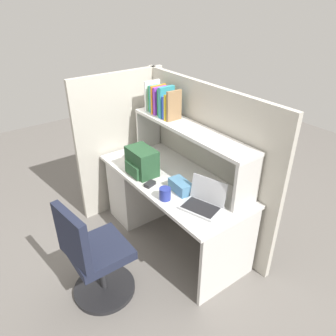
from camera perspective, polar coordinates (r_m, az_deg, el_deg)
ground_plane at (r=3.43m, az=0.69°, el=-12.20°), size 8.00×8.00×0.00m
desk at (r=3.44m, az=-3.18°, el=-3.64°), size 1.60×0.70×0.73m
cubicle_partition_rear at (r=3.19m, az=6.24°, el=1.08°), size 1.84×0.05×1.55m
cubicle_partition_left at (r=3.59m, az=-8.09°, el=4.35°), size 0.05×1.06×1.55m
overhead_hutch at (r=2.94m, az=3.94°, el=5.36°), size 1.44×0.28×0.45m
reference_books_on_shelf at (r=3.17m, az=-0.93°, el=11.71°), size 0.40×0.18×0.30m
laptop at (r=2.61m, az=6.37°, el=-5.87°), size 0.37×0.34×0.22m
backpack at (r=3.01m, az=-4.72°, el=1.10°), size 0.30×0.23×0.26m
computer_mouse at (r=2.88m, az=-3.24°, el=-2.85°), size 0.09×0.12×0.03m
paper_cup at (r=3.32m, az=-6.65°, el=2.28°), size 0.08×0.08×0.09m
tissue_box at (r=2.78m, az=2.26°, el=-3.23°), size 0.23×0.13×0.10m
snack_canister at (r=2.68m, az=-0.53°, el=-4.58°), size 0.10×0.10×0.11m
office_chair at (r=2.72m, az=-12.94°, el=-15.52°), size 0.52×0.52×0.93m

